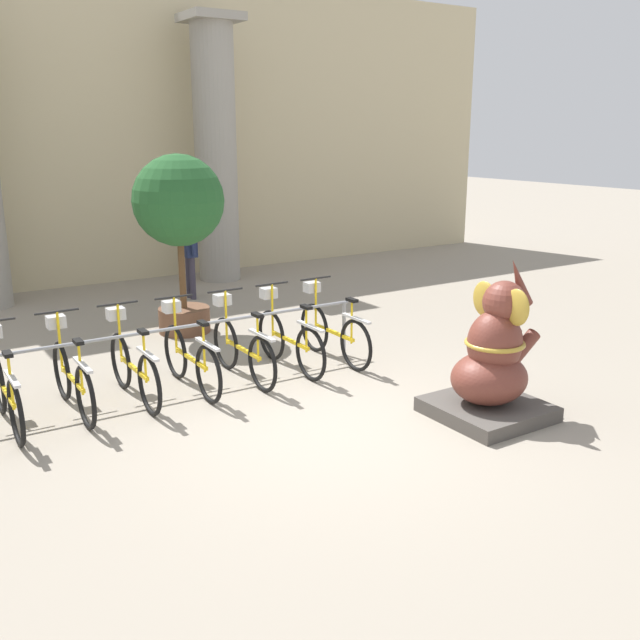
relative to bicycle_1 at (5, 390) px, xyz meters
name	(u,v)px	position (x,y,z in m)	size (l,w,h in m)	color
ground_plane	(333,425)	(2.88, -1.81, -0.41)	(60.00, 60.00, 0.00)	gray
building_facade	(87,130)	(2.88, 6.79, 2.59)	(20.00, 0.20, 6.00)	#C6B78E
column_right	(216,150)	(5.11, 5.79, 2.21)	(1.05, 1.05, 5.16)	gray
bike_rack	(158,340)	(1.71, 0.14, 0.22)	(5.39, 0.05, 0.77)	gray
bicycle_1	(5,390)	(0.00, 0.00, 0.00)	(0.48, 1.68, 1.06)	black
bicycle_2	(72,376)	(0.68, 0.05, 0.00)	(0.48, 1.68, 1.06)	black
bicycle_3	(133,366)	(1.37, 0.05, 0.00)	(0.48, 1.68, 1.06)	black
bicycle_4	(190,356)	(2.05, 0.03, 0.00)	(0.48, 1.68, 1.06)	black
bicycle_5	(242,347)	(2.74, 0.02, 0.00)	(0.48, 1.68, 1.06)	black
bicycle_6	(289,338)	(3.42, 0.04, 0.00)	(0.48, 1.68, 1.06)	black
bicycle_7	(333,330)	(4.10, 0.04, 0.00)	(0.48, 1.68, 1.06)	black
elephant_statue	(493,364)	(4.47, -2.50, 0.18)	(1.12, 1.12, 1.74)	#4C4742
person_pedestrian	(189,248)	(3.92, 4.47, 0.53)	(0.21, 0.47, 1.59)	#383342
potted_tree	(179,211)	(2.95, 2.42, 1.44)	(1.35, 1.35, 2.69)	brown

